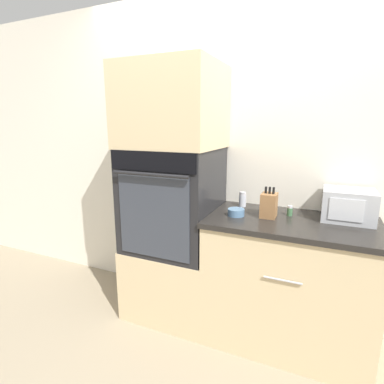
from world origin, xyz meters
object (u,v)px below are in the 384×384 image
(microwave, at_px, (348,205))
(wall_oven, at_px, (173,199))
(condiment_jar_near, at_px, (242,199))
(knife_block, at_px, (269,205))
(condiment_jar_mid, at_px, (290,211))
(bowl, at_px, (236,212))

(microwave, bearing_deg, wall_oven, -172.88)
(wall_oven, height_order, condiment_jar_near, wall_oven)
(wall_oven, distance_m, knife_block, 0.72)
(knife_block, height_order, condiment_jar_near, knife_block)
(wall_oven, relative_size, condiment_jar_mid, 11.14)
(wall_oven, bearing_deg, bowl, -5.59)
(wall_oven, relative_size, condiment_jar_near, 6.88)
(knife_block, distance_m, condiment_jar_mid, 0.16)
(microwave, xyz_separation_m, bowl, (-0.69, -0.20, -0.08))
(bowl, bearing_deg, condiment_jar_near, 94.43)
(microwave, xyz_separation_m, condiment_jar_mid, (-0.35, -0.05, -0.07))
(condiment_jar_near, relative_size, condiment_jar_mid, 1.62)
(wall_oven, relative_size, knife_block, 3.76)
(microwave, distance_m, condiment_jar_near, 0.71)
(microwave, xyz_separation_m, condiment_jar_near, (-0.71, 0.05, -0.05))
(condiment_jar_mid, bearing_deg, wall_oven, -173.35)
(knife_block, height_order, condiment_jar_mid, knife_block)
(microwave, distance_m, bowl, 0.72)
(microwave, bearing_deg, condiment_jar_near, 176.36)
(bowl, bearing_deg, microwave, 16.18)
(knife_block, xyz_separation_m, condiment_jar_mid, (0.13, 0.09, -0.05))
(wall_oven, height_order, microwave, wall_oven)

